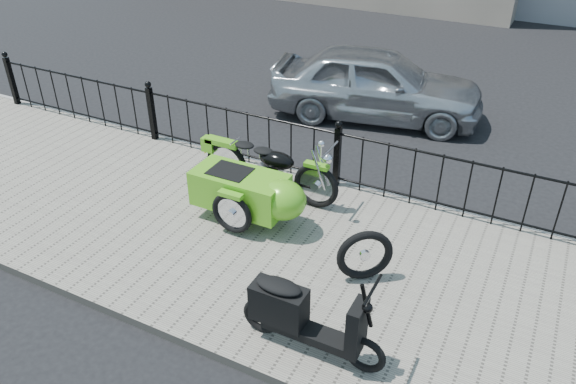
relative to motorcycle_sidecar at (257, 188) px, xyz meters
The scene contains 8 objects.
ground 0.88m from the motorcycle_sidecar, ahead, with size 120.00×120.00×0.00m, color black.
sidewalk 0.97m from the motorcycle_sidecar, 37.13° to the right, with size 30.00×3.80×0.12m, color gray.
curb 1.68m from the motorcycle_sidecar, 66.01° to the left, with size 30.00×0.10×0.12m, color gray.
iron_fence 1.46m from the motorcycle_sidecar, 63.78° to the left, with size 14.11×0.11×1.08m.
motorcycle_sidecar is the anchor object (origin of this frame).
scooter 2.48m from the motorcycle_sidecar, 49.64° to the right, with size 1.60×0.47×1.08m.
spare_tire 1.89m from the motorcycle_sidecar, 17.61° to the right, with size 0.69×0.69×0.10m, color black.
sedan_car 4.27m from the motorcycle_sidecar, 87.14° to the left, with size 1.63×4.05×1.38m, color #ADB0B4.
Camera 1 is at (2.73, -5.66, 4.61)m, focal length 35.00 mm.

